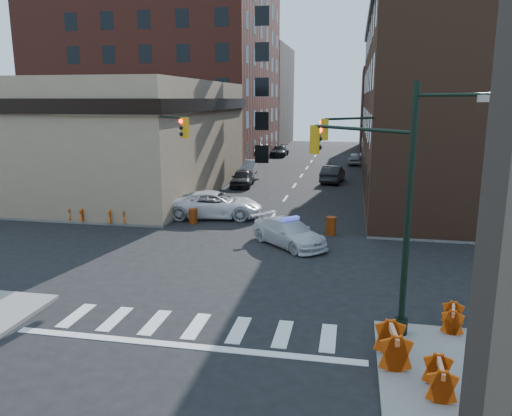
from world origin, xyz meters
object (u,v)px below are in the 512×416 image
at_px(police_car, 289,233).
at_px(pickup, 215,205).
at_px(parked_car_wnear, 242,178).
at_px(barricade_se_a, 453,318).
at_px(barrel_bank, 193,216).
at_px(barricade_nw_a, 118,216).
at_px(barrel_road, 331,226).
at_px(parked_car_wfar, 249,167).
at_px(pedestrian_a, 123,207).
at_px(pedestrian_b, 129,209).
at_px(parked_car_enear, 333,174).

bearing_deg(police_car, pickup, 89.69).
bearing_deg(parked_car_wnear, barricade_se_a, -67.89).
relative_size(barrel_bank, barricade_nw_a, 0.81).
relative_size(barrel_road, barricade_se_a, 0.98).
height_order(parked_car_wfar, barricade_nw_a, parked_car_wfar).
xyz_separation_m(pedestrian_a, pedestrian_b, (0.36, 0.00, -0.13)).
relative_size(parked_car_wfar, barrel_bank, 4.55).
height_order(police_car, pedestrian_a, pedestrian_a).
bearing_deg(pedestrian_b, barrel_bank, -17.07).
relative_size(police_car, barrel_road, 4.61).
bearing_deg(police_car, barricade_nw_a, 122.32).
relative_size(pickup, barricade_nw_a, 5.21).
bearing_deg(barrel_bank, parked_car_wfar, 92.45).
relative_size(parked_car_wnear, parked_car_enear, 0.92).
bearing_deg(barrel_road, pickup, 159.35).
height_order(parked_car_wnear, barricade_se_a, parked_car_wnear).
xyz_separation_m(police_car, barricade_se_a, (6.62, -9.13, -0.15)).
distance_m(pedestrian_b, barricade_nw_a, 0.75).
bearing_deg(parked_car_wnear, barricade_nw_a, -110.49).
height_order(parked_car_wfar, pedestrian_b, pedestrian_b).
distance_m(parked_car_wnear, barrel_road, 17.08).
xyz_separation_m(pickup, barricade_nw_a, (-5.30, -3.19, -0.26)).
relative_size(police_car, parked_car_enear, 1.01).
relative_size(parked_car_enear, barrel_bank, 5.01).
xyz_separation_m(parked_car_wfar, barricade_nw_a, (-3.48, -22.44, -0.12)).
bearing_deg(parked_car_wfar, barrel_bank, -90.85).
bearing_deg(police_car, pedestrian_b, 120.12).
distance_m(parked_car_enear, pedestrian_b, 21.91).
relative_size(parked_car_enear, pedestrian_b, 2.88).
relative_size(pedestrian_b, barrel_bank, 1.74).
distance_m(parked_car_wfar, barricade_nw_a, 22.71).
bearing_deg(barrel_bank, parked_car_enear, 65.90).
height_order(pedestrian_a, barrel_road, pedestrian_a).
distance_m(police_car, barrel_road, 3.32).
height_order(police_car, barrel_road, police_car).
bearing_deg(barricade_nw_a, parked_car_enear, 47.84).
bearing_deg(barricade_se_a, barrel_road, 32.13).
xyz_separation_m(police_car, barrel_road, (2.09, 2.57, -0.18)).
bearing_deg(pedestrian_a, pickup, 39.89).
distance_m(police_car, barricade_nw_a, 11.09).
bearing_deg(barricade_nw_a, pedestrian_a, 46.08).
distance_m(police_car, parked_car_enear, 21.16).
xyz_separation_m(parked_car_wnear, barrel_road, (8.50, -14.81, -0.23)).
xyz_separation_m(parked_car_enear, barrel_road, (0.71, -18.54, -0.26)).
relative_size(pickup, parked_car_wfar, 1.42).
bearing_deg(pedestrian_a, parked_car_wfar, 91.94).
height_order(barrel_bank, barricade_nw_a, barricade_nw_a).
xyz_separation_m(parked_car_enear, barricade_nw_a, (-12.24, -18.84, -0.19)).
xyz_separation_m(parked_car_enear, barrel_bank, (-7.85, -17.56, -0.31)).
bearing_deg(parked_car_wfar, barrel_road, -70.14).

